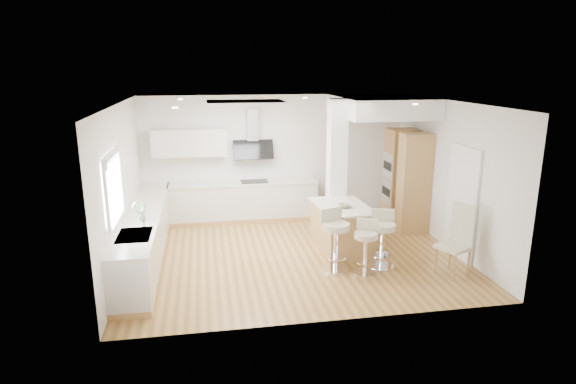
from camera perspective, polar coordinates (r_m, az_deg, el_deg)
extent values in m
plane|color=#AA7B3F|center=(9.11, 0.73, -7.33)|extent=(6.00, 6.00, 0.00)
cube|color=white|center=(9.11, 0.73, -7.33)|extent=(6.00, 5.00, 0.02)
cube|color=white|center=(11.09, -1.64, 4.22)|extent=(6.00, 0.04, 2.80)
cube|color=white|center=(8.66, -19.15, 0.40)|extent=(0.04, 5.00, 2.80)
cube|color=white|center=(9.68, 18.50, 1.91)|extent=(0.04, 5.00, 2.80)
cube|color=white|center=(8.95, -5.06, 10.54)|extent=(1.40, 0.95, 0.05)
cube|color=white|center=(8.95, -5.06, 10.44)|extent=(1.25, 0.80, 0.03)
cylinder|color=white|center=(9.82, -12.65, 10.67)|extent=(0.10, 0.10, 0.02)
cylinder|color=white|center=(7.83, -13.24, 9.69)|extent=(0.10, 0.10, 0.02)
cylinder|color=white|center=(10.03, 2.03, 11.08)|extent=(0.10, 0.10, 0.02)
cylinder|color=white|center=(9.98, 11.25, 10.80)|extent=(0.10, 0.10, 0.02)
cylinder|color=white|center=(8.60, 14.86, 10.01)|extent=(0.10, 0.10, 0.02)
cube|color=white|center=(7.73, -20.01, 0.58)|extent=(0.03, 1.15, 0.95)
cube|color=white|center=(7.63, -20.27, 4.27)|extent=(0.04, 1.28, 0.06)
cube|color=white|center=(7.86, -19.62, -2.99)|extent=(0.04, 1.28, 0.06)
cube|color=white|center=(7.15, -20.73, -0.59)|extent=(0.04, 0.06, 0.95)
cube|color=white|center=(8.31, -19.25, 1.60)|extent=(0.04, 0.06, 0.95)
cube|color=#AAAEB2|center=(7.64, -20.11, 3.72)|extent=(0.03, 1.18, 0.14)
cube|color=#463F37|center=(9.26, 19.95, -1.33)|extent=(0.02, 0.90, 2.00)
cube|color=white|center=(9.26, 19.86, -1.33)|extent=(0.05, 1.00, 2.10)
cube|color=tan|center=(9.25, -16.37, -7.26)|extent=(0.60, 4.50, 0.10)
cube|color=silver|center=(9.11, -16.56, -4.75)|extent=(0.60, 4.50, 0.76)
cube|color=beige|center=(8.98, -16.75, -2.34)|extent=(0.63, 4.50, 0.04)
cube|color=#B6B6BB|center=(7.80, -17.76, -4.93)|extent=(0.50, 0.75, 0.02)
cube|color=#B6B6BB|center=(7.65, -17.90, -5.73)|extent=(0.40, 0.34, 0.10)
cube|color=#B6B6BB|center=(7.99, -17.57, -4.84)|extent=(0.40, 0.34, 0.10)
cylinder|color=white|center=(8.01, -16.74, -2.91)|extent=(0.02, 0.02, 0.36)
torus|color=white|center=(7.97, -17.34, -1.69)|extent=(0.18, 0.02, 0.18)
imported|color=#457E40|center=(8.36, -16.95, -2.31)|extent=(0.17, 0.12, 0.33)
cube|color=tan|center=(11.05, -5.22, -3.09)|extent=(3.30, 0.60, 0.10)
cube|color=silver|center=(10.93, -5.27, -0.95)|extent=(3.30, 0.60, 0.76)
cube|color=beige|center=(10.83, -5.32, 1.09)|extent=(3.33, 0.63, 0.04)
cube|color=black|center=(10.84, -4.00, 1.28)|extent=(0.60, 0.40, 0.01)
cube|color=silver|center=(10.75, -11.64, 5.76)|extent=(1.60, 0.34, 0.60)
cube|color=#B6B6BB|center=(10.82, -4.24, 7.94)|extent=(0.25, 0.18, 0.70)
cube|color=black|center=(10.82, -4.14, 5.00)|extent=(0.90, 0.26, 0.44)
cube|color=white|center=(9.82, 5.77, 2.78)|extent=(0.35, 0.35, 2.80)
cube|color=white|center=(10.40, 10.93, 9.94)|extent=(1.78, 2.20, 0.40)
cube|color=tan|center=(10.94, 13.20, 1.81)|extent=(0.62, 0.62, 2.10)
cube|color=tan|center=(10.31, 14.70, 0.95)|extent=(0.62, 0.40, 2.10)
cube|color=#B6B6BB|center=(10.77, 11.76, 3.06)|extent=(0.02, 0.55, 0.55)
cube|color=#B6B6BB|center=(10.90, 11.60, 0.07)|extent=(0.02, 0.55, 0.55)
cube|color=black|center=(10.76, 11.71, 3.06)|extent=(0.01, 0.45, 0.18)
cube|color=black|center=(10.89, 11.55, 0.07)|extent=(0.01, 0.45, 0.18)
cube|color=tan|center=(9.29, 6.35, -4.26)|extent=(0.95, 1.40, 0.83)
cube|color=beige|center=(9.16, 6.42, -1.70)|extent=(1.03, 1.48, 0.04)
imported|color=gray|center=(9.01, 6.74, -1.64)|extent=(0.26, 0.26, 0.06)
sphere|color=orange|center=(9.03, 6.97, -1.61)|extent=(0.07, 0.07, 0.07)
sphere|color=orange|center=(9.02, 6.47, -1.61)|extent=(0.07, 0.07, 0.07)
sphere|color=olive|center=(8.98, 6.82, -1.69)|extent=(0.07, 0.07, 0.07)
cylinder|color=white|center=(8.47, 5.60, -9.03)|extent=(0.60, 0.60, 0.03)
cylinder|color=white|center=(8.33, 5.66, -6.72)|extent=(0.10, 0.10, 0.71)
cylinder|color=white|center=(8.39, 5.64, -7.63)|extent=(0.47, 0.47, 0.02)
cylinder|color=beige|center=(8.19, 5.73, -4.08)|extent=(0.58, 0.58, 0.11)
cube|color=beige|center=(8.28, 5.10, -2.66)|extent=(0.41, 0.18, 0.24)
cylinder|color=white|center=(8.41, 9.04, -9.37)|extent=(0.55, 0.55, 0.03)
cylinder|color=white|center=(8.28, 9.13, -7.38)|extent=(0.09, 0.09, 0.61)
cylinder|color=white|center=(8.33, 9.10, -8.16)|extent=(0.42, 0.42, 0.01)
cylinder|color=beige|center=(8.16, 9.23, -5.11)|extent=(0.52, 0.52, 0.09)
cube|color=beige|center=(8.26, 9.37, -3.84)|extent=(0.35, 0.19, 0.21)
cylinder|color=white|center=(8.68, 10.95, -8.64)|extent=(0.57, 0.57, 0.03)
cylinder|color=white|center=(8.55, 11.06, -6.50)|extent=(0.09, 0.09, 0.67)
cylinder|color=white|center=(8.60, 11.02, -7.34)|extent=(0.44, 0.44, 0.02)
cylinder|color=beige|center=(8.42, 11.19, -4.07)|extent=(0.55, 0.55, 0.10)
cube|color=beige|center=(8.53, 11.18, -2.72)|extent=(0.39, 0.17, 0.23)
cube|color=beige|center=(8.54, 19.01, -6.18)|extent=(0.62, 0.62, 0.06)
cube|color=beige|center=(8.60, 20.02, -3.73)|extent=(0.23, 0.42, 0.75)
cylinder|color=tan|center=(8.40, 19.12, -8.48)|extent=(0.05, 0.05, 0.46)
cylinder|color=tan|center=(8.60, 17.11, -7.75)|extent=(0.05, 0.05, 0.46)
cylinder|color=tan|center=(8.68, 20.60, -7.83)|extent=(0.05, 0.05, 0.46)
cylinder|color=tan|center=(8.88, 18.62, -7.15)|extent=(0.05, 0.05, 0.46)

